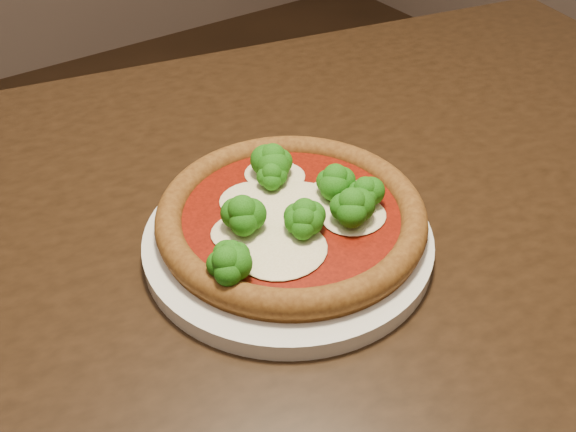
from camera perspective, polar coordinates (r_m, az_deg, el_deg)
dining_table at (r=0.73m, az=1.01°, el=-6.25°), size 1.46×1.13×0.75m
plate at (r=0.64m, az=0.00°, el=-2.16°), size 0.29×0.29×0.02m
pizza at (r=0.63m, az=0.33°, el=0.25°), size 0.27×0.27×0.06m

